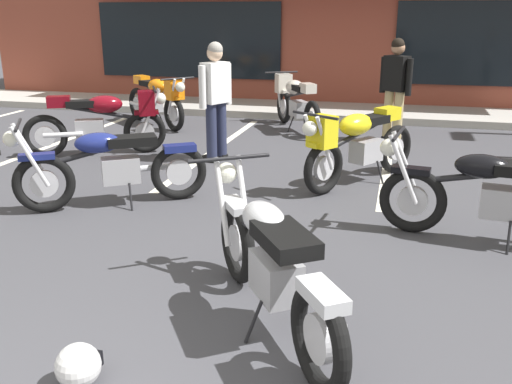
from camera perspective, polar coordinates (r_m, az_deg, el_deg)
ground_plane at (r=5.27m, az=-2.45°, el=-4.93°), size 80.00×80.00×0.00m
sidewalk_kerb at (r=12.04m, az=7.52°, el=8.21°), size 22.00×1.80×0.14m
brick_storefront_building at (r=15.80m, az=9.69°, el=16.82°), size 17.32×7.10×3.68m
painted_stall_lines at (r=8.56m, az=4.43°, el=3.98°), size 13.39×4.80×0.01m
motorcycle_foreground_classic at (r=3.73m, az=1.48°, el=-7.12°), size 1.42×1.83×0.98m
motorcycle_black_cruiser at (r=6.26m, az=-14.65°, el=2.66°), size 1.85×1.38×0.98m
motorcycle_silver_naked at (r=5.50m, az=23.05°, el=-0.27°), size 2.10×0.72×0.98m
motorcycle_blue_standard at (r=10.35m, az=4.05°, el=9.35°), size 1.34×1.87×0.98m
motorcycle_green_cafe_racer at (r=8.66m, az=-15.42°, el=7.12°), size 1.93×1.24×0.98m
motorcycle_orange_scrambler at (r=6.95m, az=10.29°, el=4.97°), size 1.40×1.84×0.98m
motorcycle_cream_vintage at (r=10.73m, az=-10.08°, el=9.42°), size 1.78×1.50×0.98m
person_by_back_row at (r=9.46m, az=14.08°, el=10.67°), size 0.55×0.43×1.68m
person_near_building at (r=7.95m, az=-4.15°, el=9.89°), size 0.39×0.58×1.68m
helmet_on_pavement at (r=3.46m, az=-17.72°, el=-16.55°), size 0.26×0.26×0.26m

